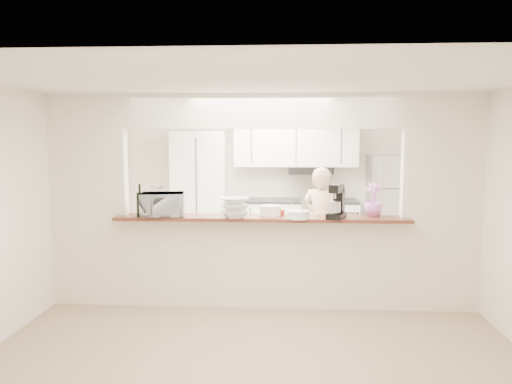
# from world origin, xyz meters

# --- Properties ---
(floor) EXTENTS (6.00, 6.00, 0.00)m
(floor) POSITION_xyz_m (0.00, 0.00, 0.00)
(floor) COLOR tan
(floor) RESTS_ON ground
(tile_overlay) EXTENTS (5.00, 2.90, 0.01)m
(tile_overlay) POSITION_xyz_m (0.00, 1.55, 0.01)
(tile_overlay) COLOR beige
(tile_overlay) RESTS_ON floor
(partition) EXTENTS (5.00, 0.15, 2.50)m
(partition) POSITION_xyz_m (0.00, 0.00, 1.48)
(partition) COLOR white
(partition) RESTS_ON floor
(bar_counter) EXTENTS (3.40, 0.38, 1.09)m
(bar_counter) POSITION_xyz_m (0.00, -0.00, 0.58)
(bar_counter) COLOR white
(bar_counter) RESTS_ON floor
(kitchen_cabinets) EXTENTS (3.15, 0.62, 2.25)m
(kitchen_cabinets) POSITION_xyz_m (-0.19, 2.72, 0.97)
(kitchen_cabinets) COLOR white
(kitchen_cabinets) RESTS_ON floor
(refrigerator) EXTENTS (0.75, 0.70, 1.70)m
(refrigerator) POSITION_xyz_m (2.05, 2.65, 0.85)
(refrigerator) COLOR #9E9EA3
(refrigerator) RESTS_ON floor
(flower_left) EXTENTS (0.38, 0.35, 0.35)m
(flower_left) POSITION_xyz_m (-1.30, 0.05, 1.27)
(flower_left) COLOR pink
(flower_left) RESTS_ON bar_counter
(wine_bottle_a) EXTENTS (0.08, 0.08, 0.38)m
(wine_bottle_a) POSITION_xyz_m (-1.40, -0.15, 1.24)
(wine_bottle_a) COLOR black
(wine_bottle_a) RESTS_ON bar_counter
(wine_bottle_b) EXTENTS (0.07, 0.07, 0.34)m
(wine_bottle_b) POSITION_xyz_m (-1.40, -0.15, 1.22)
(wine_bottle_b) COLOR black
(wine_bottle_b) RESTS_ON bar_counter
(toaster_oven) EXTENTS (0.54, 0.40, 0.27)m
(toaster_oven) POSITION_xyz_m (-1.15, -0.10, 1.23)
(toaster_oven) COLOR #B4B4BA
(toaster_oven) RESTS_ON bar_counter
(serving_bowls) EXTENTS (0.39, 0.39, 0.23)m
(serving_bowls) POSITION_xyz_m (-0.30, -0.17, 1.20)
(serving_bowls) COLOR silver
(serving_bowls) RESTS_ON bar_counter
(plate_stack_a) EXTENTS (0.25, 0.25, 0.12)m
(plate_stack_a) POSITION_xyz_m (0.10, 0.03, 1.15)
(plate_stack_a) COLOR white
(plate_stack_a) RESTS_ON bar_counter
(plate_stack_b) EXTENTS (0.26, 0.26, 0.09)m
(plate_stack_b) POSITION_xyz_m (0.42, -0.19, 1.14)
(plate_stack_b) COLOR white
(plate_stack_b) RESTS_ON bar_counter
(red_bowl) EXTENTS (0.13, 0.13, 0.06)m
(red_bowl) POSITION_xyz_m (0.20, 0.08, 1.12)
(red_bowl) COLOR maroon
(red_bowl) RESTS_ON bar_counter
(tan_bowl) EXTENTS (0.16, 0.16, 0.07)m
(tan_bowl) POSITION_xyz_m (0.40, -0.03, 1.13)
(tan_bowl) COLOR tan
(tan_bowl) RESTS_ON bar_counter
(utensil_caddy) EXTENTS (0.23, 0.14, 0.21)m
(utensil_caddy) POSITION_xyz_m (0.45, 0.05, 1.18)
(utensil_caddy) COLOR silver
(utensil_caddy) RESTS_ON bar_counter
(stand_mixer) EXTENTS (0.26, 0.30, 0.39)m
(stand_mixer) POSITION_xyz_m (0.86, -0.14, 1.26)
(stand_mixer) COLOR black
(stand_mixer) RESTS_ON bar_counter
(flower_right) EXTENTS (0.24, 0.24, 0.39)m
(flower_right) POSITION_xyz_m (1.30, 0.05, 1.28)
(flower_right) COLOR #B86DCB
(flower_right) RESTS_ON bar_counter
(person) EXTENTS (0.68, 0.59, 1.58)m
(person) POSITION_xyz_m (0.78, 1.19, 0.79)
(person) COLOR #DAAF8E
(person) RESTS_ON floor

